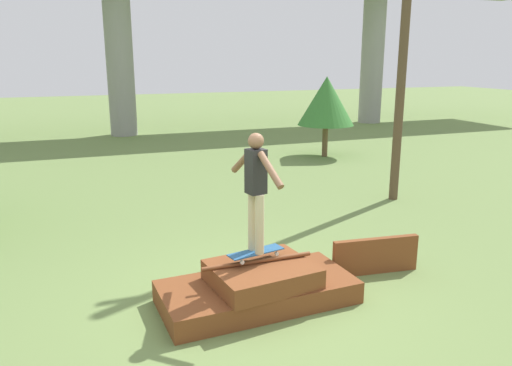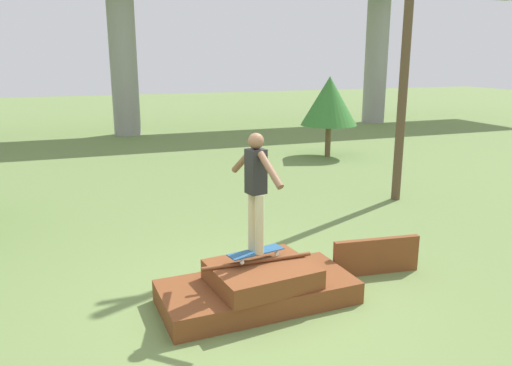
% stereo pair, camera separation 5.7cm
% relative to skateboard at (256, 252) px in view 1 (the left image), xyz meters
% --- Properties ---
extents(ground_plane, '(80.00, 80.00, 0.00)m').
position_rel_skateboard_xyz_m(ground_plane, '(-0.00, -0.06, -0.69)').
color(ground_plane, olive).
extents(scrap_pile, '(2.64, 1.33, 0.62)m').
position_rel_skateboard_xyz_m(scrap_pile, '(0.01, -0.08, -0.46)').
color(scrap_pile, brown).
rests_on(scrap_pile, ground_plane).
extents(scrap_plank_loose, '(1.37, 0.25, 0.56)m').
position_rel_skateboard_xyz_m(scrap_plank_loose, '(2.01, 0.18, -0.41)').
color(scrap_plank_loose, brown).
rests_on(scrap_plank_loose, ground_plane).
extents(skateboard, '(0.80, 0.37, 0.09)m').
position_rel_skateboard_xyz_m(skateboard, '(0.00, 0.00, 0.00)').
color(skateboard, '#23517F').
rests_on(skateboard, scrap_pile).
extents(skater, '(0.32, 1.16, 1.58)m').
position_rel_skateboard_xyz_m(skater, '(0.00, 0.00, 0.93)').
color(skater, '#C6B78E').
rests_on(skater, skateboard).
extents(tree_behind_right, '(1.84, 1.84, 2.62)m').
position_rel_skateboard_xyz_m(tree_behind_right, '(5.72, 8.71, 1.13)').
color(tree_behind_right, brown).
rests_on(tree_behind_right, ground_plane).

